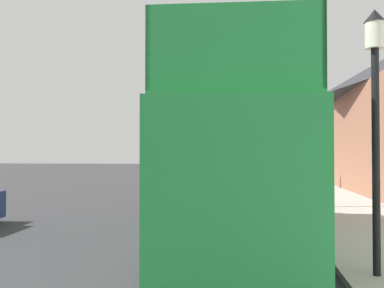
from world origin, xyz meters
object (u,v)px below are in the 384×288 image
(lamp_post_nearest, at_px, (375,90))
(lamp_post_second, at_px, (304,129))
(parked_car_ahead_of_bus, at_px, (259,190))
(lamp_post_third, at_px, (286,137))
(tour_bus, at_px, (234,164))

(lamp_post_nearest, relative_size, lamp_post_second, 1.05)
(parked_car_ahead_of_bus, xyz_separation_m, lamp_post_second, (1.70, -1.49, 2.46))
(lamp_post_nearest, xyz_separation_m, lamp_post_second, (-0.04, 9.76, -0.14))
(lamp_post_nearest, relative_size, lamp_post_third, 1.02)
(tour_bus, bearing_deg, lamp_post_third, 78.89)
(tour_bus, relative_size, lamp_post_third, 2.20)
(parked_car_ahead_of_bus, distance_m, lamp_post_third, 8.84)
(lamp_post_nearest, bearing_deg, parked_car_ahead_of_bus, 98.78)
(lamp_post_nearest, bearing_deg, lamp_post_second, 90.21)
(parked_car_ahead_of_bus, xyz_separation_m, lamp_post_third, (1.79, 8.27, 2.55))
(parked_car_ahead_of_bus, distance_m, lamp_post_nearest, 11.68)
(tour_bus, bearing_deg, parked_car_ahead_of_bus, 82.38)
(lamp_post_third, bearing_deg, lamp_post_nearest, -90.15)
(lamp_post_third, bearing_deg, parked_car_ahead_of_bus, -102.20)
(lamp_post_nearest, distance_m, lamp_post_third, 19.53)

